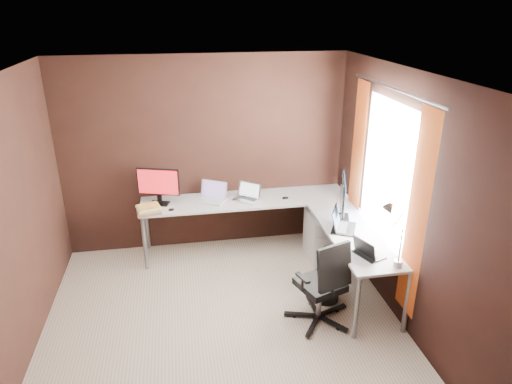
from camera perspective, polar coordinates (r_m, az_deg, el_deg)
room at (r=4.28m, az=-0.10°, el=-1.76°), size 3.60×3.60×2.50m
desk at (r=5.49m, az=3.30°, el=-2.97°), size 2.65×2.25×0.73m
drawer_pedestal at (r=5.91m, az=8.54°, el=-5.37°), size 0.42×0.50×0.60m
monitor_left at (r=5.71m, az=-12.12°, el=0.95°), size 0.51×0.22×0.46m
monitor_right at (r=5.29m, az=10.77°, el=-0.44°), size 0.23×0.58×0.50m
laptop_white at (r=5.79m, az=-5.50°, el=-0.53°), size 0.43×0.39×0.23m
laptop_silver at (r=5.79m, az=-1.06°, el=-0.49°), size 0.38×0.36×0.21m
laptop_black_big at (r=5.13m, az=10.57°, el=-4.01°), size 0.38×0.42×0.23m
laptop_black_small at (r=4.66m, az=13.73°, el=-7.28°), size 0.30×0.34×0.19m
book_stack at (r=5.58m, az=-13.27°, el=-2.10°), size 0.32×0.28×0.09m
mouse_left at (r=5.57m, az=-10.57°, el=-2.18°), size 0.09×0.07×0.03m
mouse_corner at (r=5.82m, az=3.68°, el=-0.74°), size 0.09×0.06×0.03m
desk_lamp at (r=4.42m, az=16.72°, el=-4.25°), size 0.20×0.23×0.62m
office_chair at (r=4.79m, az=8.19°, el=-12.96°), size 0.53×0.56×0.95m
wastebasket at (r=5.17m, az=8.76°, el=-11.56°), size 0.30×0.30×0.33m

